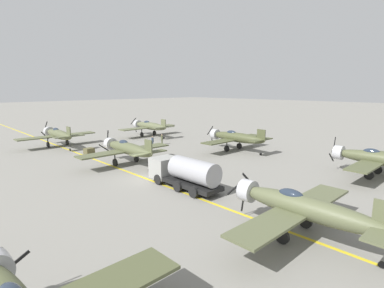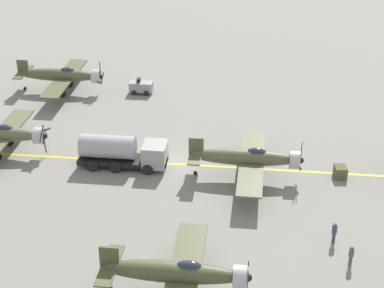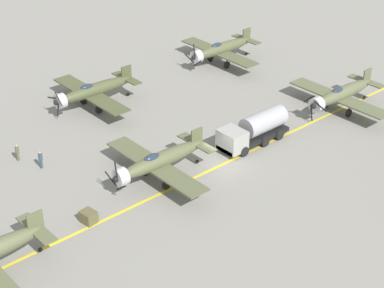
{
  "view_description": "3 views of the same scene",
  "coord_description": "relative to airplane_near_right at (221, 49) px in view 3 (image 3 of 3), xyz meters",
  "views": [
    {
      "loc": [
        -17.14,
        -25.44,
        9.26
      ],
      "look_at": [
        5.02,
        -2.16,
        3.24
      ],
      "focal_mm": 28.0,
      "sensor_mm": 36.0,
      "label": 1
    },
    {
      "loc": [
        50.72,
        6.88,
        28.51
      ],
      "look_at": [
        2.54,
        1.13,
        3.48
      ],
      "focal_mm": 60.0,
      "sensor_mm": 36.0,
      "label": 2
    },
    {
      "loc": [
        -36.56,
        35.37,
        31.02
      ],
      "look_at": [
        0.64,
        2.93,
        3.11
      ],
      "focal_mm": 60.0,
      "sensor_mm": 36.0,
      "label": 3
    }
  ],
  "objects": [
    {
      "name": "fuel_tanker",
      "position": [
        -16.94,
        11.58,
        -0.5
      ],
      "size": [
        2.67,
        8.0,
        2.98
      ],
      "color": "black",
      "rests_on": "ground"
    },
    {
      "name": "supply_crate_by_tanker",
      "position": [
        -17.31,
        30.95,
        -1.5
      ],
      "size": [
        1.36,
        1.18,
        1.03
      ],
      "primitive_type": "cube",
      "rotation": [
        0.0,
        0.0,
        0.13
      ],
      "color": "brown",
      "rests_on": "ground"
    },
    {
      "name": "airplane_mid_center",
      "position": [
        -16.17,
        22.8,
        0.0
      ],
      "size": [
        12.0,
        9.98,
        3.8
      ],
      "rotation": [
        0.0,
        0.0,
        0.22
      ],
      "color": "#54593A",
      "rests_on": "ground"
    },
    {
      "name": "airplane_near_right",
      "position": [
        0.0,
        0.0,
        0.0
      ],
      "size": [
        12.0,
        9.98,
        3.79
      ],
      "rotation": [
        0.0,
        0.0,
        -0.31
      ],
      "color": "#505537",
      "rests_on": "ground"
    },
    {
      "name": "airplane_near_center",
      "position": [
        -18.09,
        -0.55,
        0.0
      ],
      "size": [
        12.0,
        9.98,
        3.65
      ],
      "rotation": [
        0.0,
        0.0,
        -0.23
      ],
      "color": "#585D3E",
      "rests_on": "ground"
    },
    {
      "name": "ground_plane",
      "position": [
        -17.91,
        16.91,
        -2.01
      ],
      "size": [
        400.0,
        400.0,
        0.0
      ],
      "primitive_type": "plane",
      "color": "gray"
    },
    {
      "name": "ground_crew_walking",
      "position": [
        -4.75,
        30.6,
        -1.09
      ],
      "size": [
        0.37,
        0.37,
        1.68
      ],
      "color": "#515638",
      "rests_on": "ground"
    },
    {
      "name": "ground_crew_inspecting",
      "position": [
        -7.38,
        29.63,
        -1.05
      ],
      "size": [
        0.38,
        0.38,
        1.75
      ],
      "color": "#334256",
      "rests_on": "ground"
    },
    {
      "name": "airplane_mid_right",
      "position": [
        0.04,
        18.95,
        0.0
      ],
      "size": [
        12.0,
        9.98,
        3.65
      ],
      "rotation": [
        0.0,
        0.0,
        0.28
      ],
      "color": "#484D2F",
      "rests_on": "ground"
    },
    {
      "name": "taxiway_stripe",
      "position": [
        -17.91,
        16.91,
        -2.01
      ],
      "size": [
        0.3,
        160.0,
        0.01
      ],
      "primitive_type": "cube",
      "color": "yellow",
      "rests_on": "ground"
    }
  ]
}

